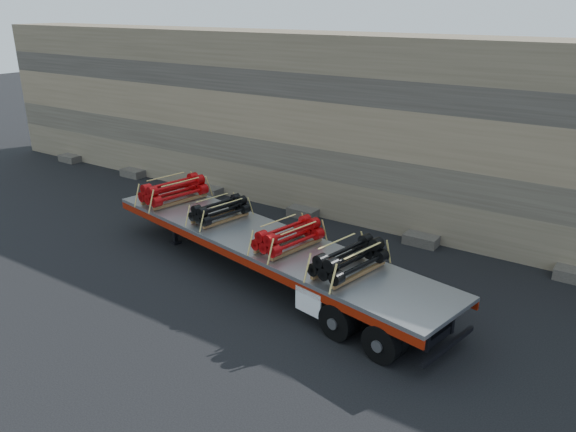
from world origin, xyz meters
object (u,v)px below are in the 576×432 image
Objects in this scene: trailer at (265,257)px; bundle_rear at (349,260)px; bundle_midfront at (220,210)px; bundle_front at (174,191)px; bundle_midrear at (288,236)px.

bundle_rear is at bearing -0.00° from trailer.
trailer is at bearing 0.00° from bundle_midfront.
bundle_front is (-4.78, 0.94, 1.05)m from trailer.
bundle_front is at bearing -180.00° from bundle_midfront.
bundle_rear is (5.42, -1.07, 0.05)m from bundle_midfront.
bundle_front reaches higher than bundle_midrear.
bundle_front is 8.19m from bundle_rear.
trailer is 4.99m from bundle_front.
bundle_rear is (2.25, -0.44, 0.02)m from bundle_midrear.
bundle_front is 1.21× the size of bundle_midfront.
trailer is 6.05× the size of bundle_rear.
bundle_midfront is 5.52m from bundle_rear.
bundle_midfront is 0.88× the size of bundle_rear.
trailer is 3.47m from bundle_rear.
bundle_midrear reaches higher than trailer.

